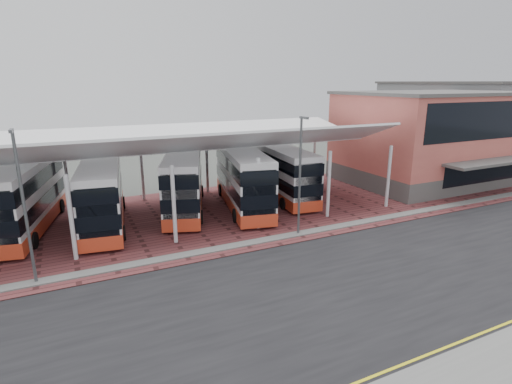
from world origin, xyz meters
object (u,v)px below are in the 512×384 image
bus_2 (102,194)px  bus_1 (25,197)px  terminal (433,137)px  bus_4 (243,179)px  bus_3 (184,182)px  bus_5 (281,172)px

bus_2 → bus_1: bearing=174.0°
bus_1 → bus_2: 5.11m
terminal → bus_2: (-32.82, 0.11, -2.29)m
bus_1 → bus_4: size_ratio=0.99×
bus_3 → bus_4: size_ratio=0.98×
bus_5 → bus_3: bearing=-174.2°
terminal → bus_2: 32.90m
bus_4 → bus_5: bearing=28.2°
bus_4 → bus_1: bearing=-173.5°
terminal → bus_1: (-37.78, 1.33, -2.21)m
bus_2 → bus_4: bearing=5.8°
terminal → bus_4: 22.03m
terminal → bus_4: (-21.92, -0.28, -2.20)m
bus_1 → bus_5: bus_1 is taller
bus_1 → bus_4: bearing=6.7°
bus_1 → bus_4: (15.85, -1.61, 0.01)m
terminal → bus_5: terminal is taller
bus_1 → bus_2: (4.96, -1.22, -0.08)m
bus_3 → bus_1: bearing=-162.7°
bus_2 → terminal: bearing=7.6°
terminal → bus_2: terminal is taller
bus_2 → bus_3: 6.39m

